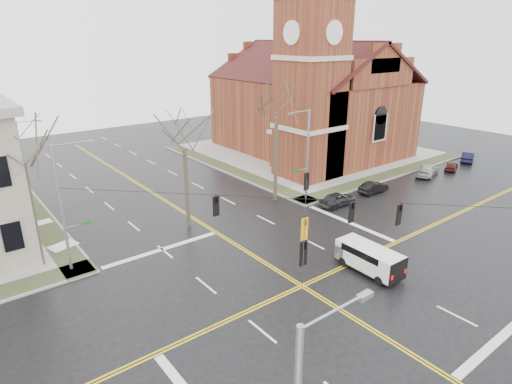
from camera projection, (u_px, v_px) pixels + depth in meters
ground at (302, 286)px, 28.40m from camera, size 120.00×120.00×0.00m
sidewalks at (302, 285)px, 28.38m from camera, size 80.00×80.00×0.17m
road_markings at (302, 286)px, 28.40m from camera, size 100.00×100.00×0.01m
church at (310, 93)px, 58.20m from camera, size 24.28×27.48×27.50m
signal_pole_ne at (306, 152)px, 41.78m from camera, size 2.75×0.22×9.00m
signal_pole_nw at (64, 205)px, 28.71m from camera, size 2.75×0.22×9.00m
span_wires at (306, 199)px, 26.28m from camera, size 23.02×23.02×0.03m
traffic_signals at (313, 214)px, 26.05m from camera, size 8.21×8.26×1.30m
streetlight_north_a at (24, 159)px, 41.49m from camera, size 2.30×0.20×8.00m
cargo_van at (367, 256)px, 29.98m from camera, size 1.98×4.91×1.85m
parked_car_a at (338, 199)px, 41.72m from camera, size 4.04×1.77×1.36m
parked_car_b at (374, 187)px, 45.19m from camera, size 3.66×1.32×1.20m
parked_car_c at (427, 170)px, 50.85m from camera, size 4.97×3.17×1.34m
parked_car_d at (451, 166)px, 52.94m from camera, size 3.52×2.45×1.11m
parked_car_e at (468, 157)px, 56.52m from camera, size 4.32×2.92×1.35m
tree_nw_far at (22, 157)px, 28.20m from camera, size 4.00×4.00×11.25m
tree_nw_near at (184, 143)px, 34.84m from camera, size 4.00×4.00×10.26m
tree_ne at (277, 112)px, 40.07m from camera, size 4.00×4.00×12.44m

